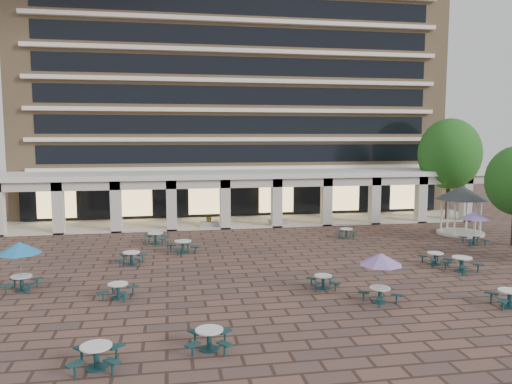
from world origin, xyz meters
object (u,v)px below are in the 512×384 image
(picnic_table_1, at_px, (209,337))
(planter_right, at_px, (278,219))
(picnic_table_2, at_px, (323,281))
(planter_left, at_px, (209,221))
(gazebo, at_px, (462,198))
(picnic_table_0, at_px, (96,355))

(picnic_table_1, relative_size, planter_right, 1.19)
(picnic_table_2, distance_m, planter_left, 17.57)
(picnic_table_1, distance_m, picnic_table_2, 8.56)
(gazebo, xyz_separation_m, planter_left, (-18.58, 5.79, -2.20))
(picnic_table_0, xyz_separation_m, picnic_table_2, (9.72, 6.83, -0.06))
(picnic_table_0, distance_m, picnic_table_2, 11.88)
(picnic_table_2, xyz_separation_m, planter_right, (1.49, 17.07, 0.15))
(picnic_table_0, relative_size, planter_left, 1.15)
(picnic_table_1, bearing_deg, picnic_table_2, 51.93)
(picnic_table_0, bearing_deg, gazebo, 37.61)
(gazebo, bearing_deg, planter_right, 155.86)
(picnic_table_1, distance_m, planter_left, 23.20)
(picnic_table_1, distance_m, gazebo, 26.90)
(picnic_table_0, relative_size, picnic_table_2, 1.12)
(picnic_table_0, xyz_separation_m, gazebo, (24.12, 18.11, 2.27))
(picnic_table_2, xyz_separation_m, planter_left, (-4.19, 17.07, 0.14))
(picnic_table_0, height_order, planter_right, planter_right)
(gazebo, bearing_deg, picnic_table_0, -143.09)
(picnic_table_0, distance_m, planter_right, 26.40)
(gazebo, bearing_deg, planter_left, 162.71)
(gazebo, bearing_deg, picnic_table_2, -141.92)
(picnic_table_0, bearing_deg, picnic_table_2, 35.82)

